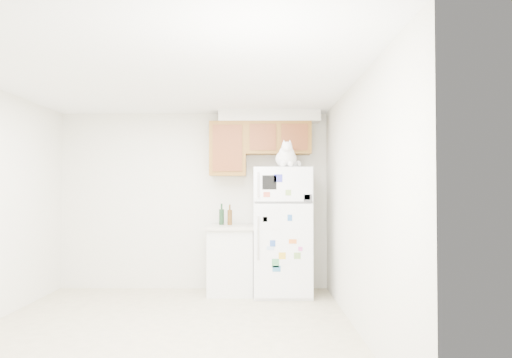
{
  "coord_description": "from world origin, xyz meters",
  "views": [
    {
      "loc": [
        0.91,
        -4.53,
        1.41
      ],
      "look_at": [
        0.89,
        1.55,
        1.55
      ],
      "focal_mm": 32.0,
      "sensor_mm": 36.0,
      "label": 1
    }
  ],
  "objects_px": {
    "storage_box_back": "(293,165)",
    "bottle_amber": "(230,215)",
    "base_counter": "(231,259)",
    "storage_box_front": "(293,164)",
    "bottle_green": "(222,214)",
    "refrigerator": "(282,231)",
    "cat": "(286,157)"
  },
  "relations": [
    {
      "from": "storage_box_back",
      "to": "bottle_amber",
      "type": "relative_size",
      "value": 0.64
    },
    {
      "from": "base_counter",
      "to": "bottle_green",
      "type": "height_order",
      "value": "bottle_green"
    },
    {
      "from": "base_counter",
      "to": "storage_box_front",
      "type": "bearing_deg",
      "value": -11.32
    },
    {
      "from": "bottle_green",
      "to": "bottle_amber",
      "type": "relative_size",
      "value": 1.04
    },
    {
      "from": "refrigerator",
      "to": "cat",
      "type": "bearing_deg",
      "value": -77.54
    },
    {
      "from": "storage_box_front",
      "to": "bottle_amber",
      "type": "distance_m",
      "value": 1.13
    },
    {
      "from": "storage_box_front",
      "to": "bottle_amber",
      "type": "relative_size",
      "value": 0.53
    },
    {
      "from": "storage_box_back",
      "to": "storage_box_front",
      "type": "height_order",
      "value": "storage_box_back"
    },
    {
      "from": "storage_box_back",
      "to": "storage_box_front",
      "type": "relative_size",
      "value": 1.2
    },
    {
      "from": "base_counter",
      "to": "cat",
      "type": "xyz_separation_m",
      "value": [
        0.74,
        -0.29,
        1.37
      ]
    },
    {
      "from": "base_counter",
      "to": "bottle_green",
      "type": "relative_size",
      "value": 3.13
    },
    {
      "from": "storage_box_front",
      "to": "storage_box_back",
      "type": "bearing_deg",
      "value": 72.53
    },
    {
      "from": "base_counter",
      "to": "bottle_amber",
      "type": "height_order",
      "value": "bottle_amber"
    },
    {
      "from": "cat",
      "to": "storage_box_back",
      "type": "xyz_separation_m",
      "value": [
        0.11,
        0.34,
        -0.08
      ]
    },
    {
      "from": "base_counter",
      "to": "storage_box_back",
      "type": "bearing_deg",
      "value": 3.26
    },
    {
      "from": "storage_box_back",
      "to": "bottle_green",
      "type": "height_order",
      "value": "storage_box_back"
    },
    {
      "from": "base_counter",
      "to": "storage_box_front",
      "type": "xyz_separation_m",
      "value": [
        0.84,
        -0.17,
        1.28
      ]
    },
    {
      "from": "refrigerator",
      "to": "storage_box_back",
      "type": "bearing_deg",
      "value": 37.35
    },
    {
      "from": "refrigerator",
      "to": "bottle_amber",
      "type": "bearing_deg",
      "value": 166.86
    },
    {
      "from": "refrigerator",
      "to": "storage_box_back",
      "type": "xyz_separation_m",
      "value": [
        0.16,
        0.12,
        0.9
      ]
    },
    {
      "from": "cat",
      "to": "bottle_green",
      "type": "height_order",
      "value": "cat"
    },
    {
      "from": "cat",
      "to": "bottle_amber",
      "type": "relative_size",
      "value": 1.76
    },
    {
      "from": "storage_box_back",
      "to": "bottle_amber",
      "type": "distance_m",
      "value": 1.11
    },
    {
      "from": "cat",
      "to": "bottle_green",
      "type": "xyz_separation_m",
      "value": [
        -0.88,
        0.42,
        -0.76
      ]
    },
    {
      "from": "cat",
      "to": "storage_box_back",
      "type": "height_order",
      "value": "cat"
    },
    {
      "from": "cat",
      "to": "storage_box_front",
      "type": "distance_m",
      "value": 0.18
    },
    {
      "from": "cat",
      "to": "storage_box_back",
      "type": "relative_size",
      "value": 2.77
    },
    {
      "from": "storage_box_back",
      "to": "refrigerator",
      "type": "bearing_deg",
      "value": -132.2
    },
    {
      "from": "cat",
      "to": "storage_box_back",
      "type": "bearing_deg",
      "value": 71.48
    },
    {
      "from": "bottle_amber",
      "to": "base_counter",
      "type": "bearing_deg",
      "value": -76.15
    },
    {
      "from": "base_counter",
      "to": "storage_box_back",
      "type": "height_order",
      "value": "storage_box_back"
    },
    {
      "from": "refrigerator",
      "to": "storage_box_front",
      "type": "xyz_separation_m",
      "value": [
        0.15,
        -0.09,
        0.89
      ]
    }
  ]
}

